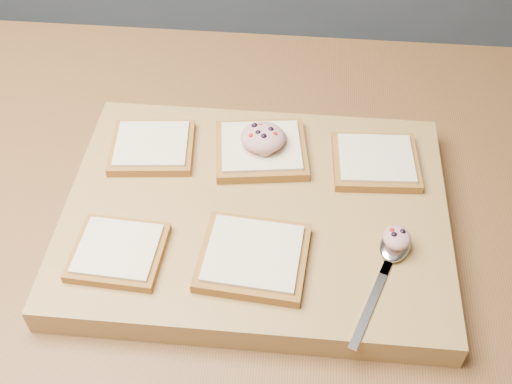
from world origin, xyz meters
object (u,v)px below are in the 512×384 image
Objects in this scene: bread_far_center at (261,150)px; spoon at (392,254)px; tuna_salad_dollop at (263,137)px; cutting_board at (256,215)px.

bread_far_center is 0.24m from spoon.
spoon is at bearing -43.88° from tuna_salad_dollop.
tuna_salad_dollop reaches higher than bread_far_center.
cutting_board is at bearing -90.28° from tuna_salad_dollop.
tuna_salad_dollop is (0.00, -0.00, 0.02)m from bread_far_center.
cutting_board is 2.81× the size of spoon.
spoon is at bearing -21.57° from cutting_board.
bread_far_center is (-0.00, 0.10, 0.03)m from cutting_board.
tuna_salad_dollop is at bearing 89.72° from cutting_board.
tuna_salad_dollop reaches higher than spoon.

